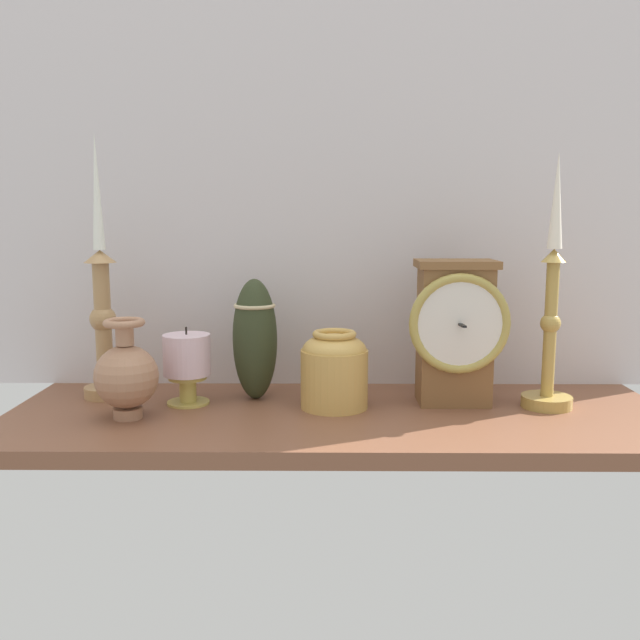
{
  "coord_description": "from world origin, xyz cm",
  "views": [
    {
      "loc": [
        -1.94,
        -99.42,
        29.06
      ],
      "look_at": [
        -2.83,
        0.0,
        14.0
      ],
      "focal_mm": 38.27,
      "sensor_mm": 36.0,
      "label": 1
    }
  ],
  "objects_px": {
    "mantel_clock": "(455,330)",
    "tall_ceramic_vase": "(255,338)",
    "candlestick_tall_left": "(551,320)",
    "pillar_candle_front": "(187,362)",
    "brass_vase_bulbous": "(126,374)",
    "brass_vase_jar": "(334,368)",
    "candlestick_tall_center": "(102,309)"
  },
  "relations": [
    {
      "from": "mantel_clock",
      "to": "tall_ceramic_vase",
      "type": "relative_size",
      "value": 1.16
    },
    {
      "from": "mantel_clock",
      "to": "brass_vase_bulbous",
      "type": "xyz_separation_m",
      "value": [
        -0.49,
        -0.08,
        -0.05
      ]
    },
    {
      "from": "mantel_clock",
      "to": "tall_ceramic_vase",
      "type": "xyz_separation_m",
      "value": [
        -0.31,
        0.03,
        -0.02
      ]
    },
    {
      "from": "mantel_clock",
      "to": "candlestick_tall_left",
      "type": "bearing_deg",
      "value": -7.72
    },
    {
      "from": "candlestick_tall_center",
      "to": "brass_vase_jar",
      "type": "relative_size",
      "value": 3.52
    },
    {
      "from": "brass_vase_jar",
      "to": "pillar_candle_front",
      "type": "xyz_separation_m",
      "value": [
        -0.23,
        0.02,
        0.01
      ]
    },
    {
      "from": "mantel_clock",
      "to": "pillar_candle_front",
      "type": "xyz_separation_m",
      "value": [
        -0.42,
        -0.0,
        -0.05
      ]
    },
    {
      "from": "pillar_candle_front",
      "to": "candlestick_tall_center",
      "type": "bearing_deg",
      "value": 164.36
    },
    {
      "from": "candlestick_tall_left",
      "to": "brass_vase_jar",
      "type": "xyz_separation_m",
      "value": [
        -0.33,
        -0.0,
        -0.08
      ]
    },
    {
      "from": "mantel_clock",
      "to": "candlestick_tall_center",
      "type": "height_order",
      "value": "candlestick_tall_center"
    },
    {
      "from": "brass_vase_jar",
      "to": "tall_ceramic_vase",
      "type": "distance_m",
      "value": 0.14
    },
    {
      "from": "candlestick_tall_left",
      "to": "tall_ceramic_vase",
      "type": "xyz_separation_m",
      "value": [
        -0.45,
        0.05,
        -0.04
      ]
    },
    {
      "from": "candlestick_tall_left",
      "to": "pillar_candle_front",
      "type": "bearing_deg",
      "value": 178.47
    },
    {
      "from": "candlestick_tall_left",
      "to": "pillar_candle_front",
      "type": "relative_size",
      "value": 3.15
    },
    {
      "from": "brass_vase_bulbous",
      "to": "pillar_candle_front",
      "type": "distance_m",
      "value": 0.11
    },
    {
      "from": "mantel_clock",
      "to": "brass_vase_jar",
      "type": "bearing_deg",
      "value": -173.09
    },
    {
      "from": "brass_vase_jar",
      "to": "brass_vase_bulbous",
      "type": "bearing_deg",
      "value": -168.66
    },
    {
      "from": "candlestick_tall_center",
      "to": "tall_ceramic_vase",
      "type": "xyz_separation_m",
      "value": [
        0.24,
        -0.01,
        -0.05
      ]
    },
    {
      "from": "brass_vase_bulbous",
      "to": "candlestick_tall_center",
      "type": "bearing_deg",
      "value": 120.34
    },
    {
      "from": "candlestick_tall_center",
      "to": "brass_vase_bulbous",
      "type": "relative_size",
      "value": 2.87
    },
    {
      "from": "candlestick_tall_center",
      "to": "brass_vase_bulbous",
      "type": "bearing_deg",
      "value": -59.66
    },
    {
      "from": "mantel_clock",
      "to": "brass_vase_bulbous",
      "type": "distance_m",
      "value": 0.5
    },
    {
      "from": "candlestick_tall_left",
      "to": "candlestick_tall_center",
      "type": "distance_m",
      "value": 0.7
    },
    {
      "from": "brass_vase_bulbous",
      "to": "brass_vase_jar",
      "type": "distance_m",
      "value": 0.31
    },
    {
      "from": "mantel_clock",
      "to": "candlestick_tall_center",
      "type": "relative_size",
      "value": 0.53
    },
    {
      "from": "pillar_candle_front",
      "to": "mantel_clock",
      "type": "bearing_deg",
      "value": 0.56
    },
    {
      "from": "pillar_candle_front",
      "to": "brass_vase_bulbous",
      "type": "bearing_deg",
      "value": -132.35
    },
    {
      "from": "mantel_clock",
      "to": "candlestick_tall_left",
      "type": "distance_m",
      "value": 0.14
    },
    {
      "from": "candlestick_tall_center",
      "to": "brass_vase_bulbous",
      "type": "xyz_separation_m",
      "value": [
        0.07,
        -0.12,
        -0.08
      ]
    },
    {
      "from": "candlestick_tall_left",
      "to": "tall_ceramic_vase",
      "type": "distance_m",
      "value": 0.46
    },
    {
      "from": "candlestick_tall_center",
      "to": "candlestick_tall_left",
      "type": "bearing_deg",
      "value": -4.46
    },
    {
      "from": "candlestick_tall_center",
      "to": "brass_vase_jar",
      "type": "distance_m",
      "value": 0.38
    }
  ]
}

